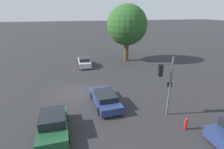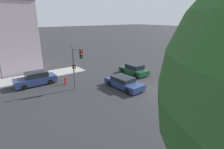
{
  "view_description": "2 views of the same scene",
  "coord_description": "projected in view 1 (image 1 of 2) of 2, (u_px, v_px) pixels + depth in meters",
  "views": [
    {
      "loc": [
        17.04,
        -0.82,
        8.07
      ],
      "look_at": [
        1.09,
        3.62,
        2.08
      ],
      "focal_mm": 28.0,
      "sensor_mm": 36.0,
      "label": 1
    },
    {
      "loc": [
        -10.5,
        14.59,
        7.53
      ],
      "look_at": [
        2.31,
        4.75,
        2.28
      ],
      "focal_mm": 28.0,
      "sensor_mm": 36.0,
      "label": 2
    }
  ],
  "objects": [
    {
      "name": "ground_plane",
      "position": [
        76.0,
        93.0,
        18.38
      ],
      "size": [
        300.0,
        300.0,
        0.0
      ],
      "primitive_type": "plane",
      "color": "#28282B"
    },
    {
      "name": "fire_hydrant",
      "position": [
        186.0,
        123.0,
        12.54
      ],
      "size": [
        0.22,
        0.22,
        0.92
      ],
      "color": "red",
      "rests_on": "ground_plane"
    },
    {
      "name": "traffic_signal",
      "position": [
        165.0,
        78.0,
        13.46
      ],
      "size": [
        0.56,
        1.94,
        4.92
      ],
      "rotation": [
        0.0,
        0.0,
        2.91
      ],
      "color": "#515456",
      "rests_on": "ground_plane"
    },
    {
      "name": "crossing_car_2",
      "position": [
        84.0,
        62.0,
        27.16
      ],
      "size": [
        4.34,
        1.89,
        1.42
      ],
      "rotation": [
        0.0,
        0.0,
        3.12
      ],
      "color": "#B7B7BC",
      "rests_on": "ground_plane"
    },
    {
      "name": "crossing_car_1",
      "position": [
        105.0,
        99.0,
        15.84
      ],
      "size": [
        4.78,
        2.19,
        1.28
      ],
      "rotation": [
        0.0,
        0.0,
        3.19
      ],
      "color": "navy",
      "rests_on": "ground_plane"
    },
    {
      "name": "street_tree",
      "position": [
        127.0,
        25.0,
        28.52
      ],
      "size": [
        6.62,
        6.62,
        9.31
      ],
      "color": "#4C3823",
      "rests_on": "ground_plane"
    },
    {
      "name": "crossing_car_0",
      "position": [
        53.0,
        124.0,
        12.1
      ],
      "size": [
        4.21,
        2.06,
        1.46
      ],
      "rotation": [
        0.0,
        0.0,
        0.01
      ],
      "color": "#194728",
      "rests_on": "ground_plane"
    }
  ]
}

